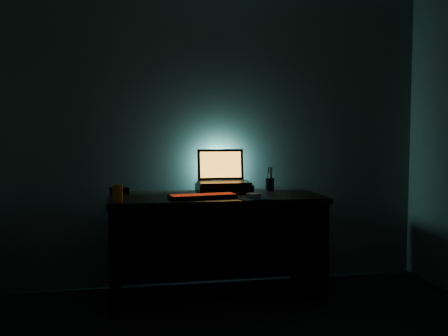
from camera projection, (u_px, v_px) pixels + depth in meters
name	position (u px, v px, depth m)	size (l,w,h in m)	color
room	(284.00, 119.00, 1.96)	(3.50, 4.00, 2.50)	black
desk	(214.00, 229.00, 3.65)	(1.50, 0.70, 0.75)	black
riser	(224.00, 188.00, 3.76)	(0.40, 0.30, 0.06)	black
laptop	(222.00, 175.00, 3.80)	(0.38, 0.28, 0.26)	black
keyboard	(203.00, 196.00, 3.39)	(0.48, 0.22, 0.03)	black
mousepad	(253.00, 198.00, 3.38)	(0.22, 0.20, 0.00)	navy
mouse	(253.00, 196.00, 3.38)	(0.06, 0.10, 0.03)	gray
pen_cup	(270.00, 184.00, 3.85)	(0.07, 0.07, 0.10)	black
juice_glass	(118.00, 193.00, 3.21)	(0.07, 0.07, 0.11)	orange
router	(119.00, 191.00, 3.64)	(0.15, 0.12, 0.04)	black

